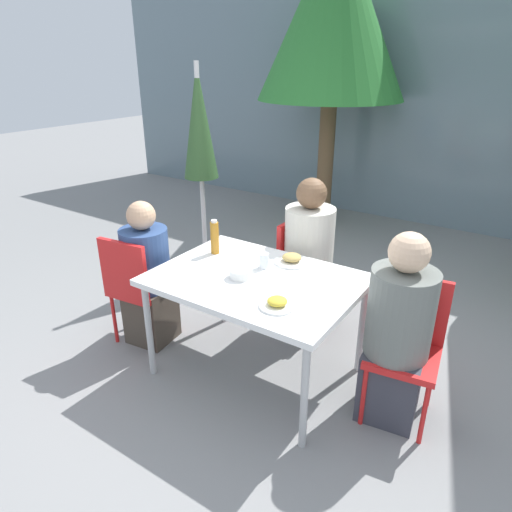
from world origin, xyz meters
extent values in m
plane|color=gray|center=(0.00, 0.00, 0.00)|extent=(24.00, 24.00, 0.00)
cube|color=slate|center=(0.00, 3.90, 1.50)|extent=(10.00, 0.20, 3.00)
cube|color=white|center=(0.00, 0.00, 0.72)|extent=(1.30, 0.95, 0.04)
cylinder|color=#B7B7B7|center=(-0.59, -0.41, 0.35)|extent=(0.04, 0.04, 0.70)
cylinder|color=#B7B7B7|center=(0.59, -0.41, 0.35)|extent=(0.04, 0.04, 0.70)
cylinder|color=#B7B7B7|center=(-0.59, 0.41, 0.35)|extent=(0.04, 0.04, 0.70)
cylinder|color=#B7B7B7|center=(0.59, 0.41, 0.35)|extent=(0.04, 0.04, 0.70)
cube|color=red|center=(-0.95, -0.11, 0.43)|extent=(0.44, 0.44, 0.04)
cube|color=red|center=(-0.93, -0.29, 0.66)|extent=(0.40, 0.08, 0.42)
cylinder|color=red|center=(-1.14, 0.04, 0.21)|extent=(0.03, 0.03, 0.41)
cylinder|color=red|center=(-0.80, 0.08, 0.21)|extent=(0.03, 0.03, 0.41)
cylinder|color=red|center=(-1.10, -0.30, 0.21)|extent=(0.03, 0.03, 0.41)
cylinder|color=red|center=(-0.76, -0.26, 0.21)|extent=(0.03, 0.03, 0.41)
cube|color=#473D33|center=(-0.90, -0.10, 0.23)|extent=(0.34, 0.34, 0.45)
cylinder|color=navy|center=(-0.90, -0.10, 0.68)|extent=(0.35, 0.35, 0.46)
sphere|color=tan|center=(-0.90, -0.10, 1.02)|extent=(0.21, 0.21, 0.21)
cube|color=red|center=(0.95, 0.12, 0.43)|extent=(0.45, 0.45, 0.04)
cube|color=red|center=(0.93, 0.30, 0.66)|extent=(0.40, 0.09, 0.42)
cylinder|color=red|center=(1.14, -0.02, 0.21)|extent=(0.03, 0.03, 0.41)
cylinder|color=red|center=(0.80, -0.07, 0.21)|extent=(0.03, 0.03, 0.41)
cylinder|color=red|center=(1.10, 0.31, 0.21)|extent=(0.03, 0.03, 0.41)
cylinder|color=red|center=(0.76, 0.27, 0.21)|extent=(0.03, 0.03, 0.41)
cube|color=#383842|center=(0.90, 0.12, 0.23)|extent=(0.38, 0.38, 0.45)
cylinder|color=slate|center=(0.90, 0.12, 0.71)|extent=(0.37, 0.37, 0.52)
sphere|color=beige|center=(0.90, 0.12, 1.08)|extent=(0.22, 0.22, 0.22)
cube|color=red|center=(0.01, 0.77, 0.43)|extent=(0.40, 0.40, 0.04)
cube|color=red|center=(-0.18, 0.77, 0.66)|extent=(0.04, 0.40, 0.42)
cylinder|color=red|center=(0.18, 0.94, 0.21)|extent=(0.03, 0.03, 0.41)
cylinder|color=red|center=(0.17, 0.60, 0.21)|extent=(0.03, 0.03, 0.41)
cylinder|color=red|center=(-0.16, 0.94, 0.21)|extent=(0.03, 0.03, 0.41)
cylinder|color=red|center=(-0.17, 0.60, 0.21)|extent=(0.03, 0.03, 0.41)
cube|color=black|center=(0.01, 0.72, 0.23)|extent=(0.34, 0.34, 0.45)
cylinder|color=beige|center=(0.01, 0.72, 0.73)|extent=(0.38, 0.38, 0.56)
sphere|color=brown|center=(0.01, 0.72, 1.12)|extent=(0.23, 0.23, 0.23)
cylinder|color=#333333|center=(-1.30, 1.04, 0.03)|extent=(0.36, 0.36, 0.05)
cylinder|color=#BCBCBC|center=(-1.30, 1.04, 1.00)|extent=(0.04, 0.04, 2.00)
cone|color=#2D5128|center=(-1.30, 1.04, 1.50)|extent=(0.32, 0.32, 1.01)
cylinder|color=white|center=(0.08, 0.33, 0.74)|extent=(0.24, 0.24, 0.01)
ellipsoid|color=tan|center=(0.08, 0.33, 0.78)|extent=(0.13, 0.13, 0.05)
cylinder|color=white|center=(0.31, -0.25, 0.74)|extent=(0.21, 0.21, 0.01)
ellipsoid|color=gold|center=(0.31, -0.25, 0.77)|extent=(0.11, 0.11, 0.05)
cylinder|color=#B7751E|center=(-0.46, 0.17, 0.85)|extent=(0.06, 0.06, 0.23)
cylinder|color=white|center=(-0.46, 0.17, 0.98)|extent=(0.04, 0.04, 0.02)
cylinder|color=white|center=(-0.04, 0.15, 0.79)|extent=(0.07, 0.07, 0.10)
cylinder|color=white|center=(-0.08, -0.06, 0.77)|extent=(0.15, 0.15, 0.06)
cylinder|color=brown|center=(-1.04, 3.17, 0.78)|extent=(0.20, 0.20, 1.55)
cone|color=#2D7A33|center=(-1.04, 3.17, 2.51)|extent=(1.75, 1.75, 1.92)
camera|label=1|loc=(1.45, -2.18, 2.04)|focal=32.00mm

